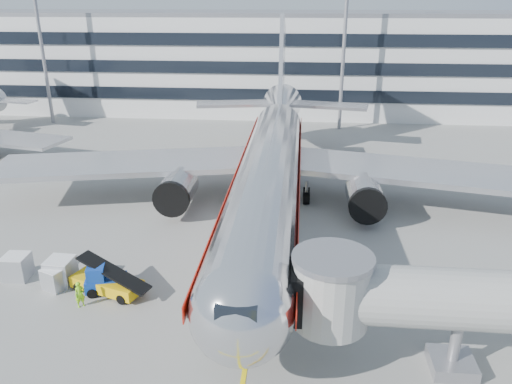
# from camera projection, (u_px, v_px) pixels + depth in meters

# --- Properties ---
(ground) EXTENTS (180.00, 180.00, 0.00)m
(ground) POSITION_uv_depth(u_px,v_px,m) (259.00, 278.00, 33.80)
(ground) COLOR gray
(ground) RESTS_ON ground
(lead_in_line) EXTENTS (0.25, 70.00, 0.01)m
(lead_in_line) POSITION_uv_depth(u_px,v_px,m) (269.00, 217.00, 43.08)
(lead_in_line) COLOR yellow
(lead_in_line) RESTS_ON ground
(main_jet) EXTENTS (50.95, 48.70, 16.06)m
(main_jet) POSITION_uv_depth(u_px,v_px,m) (271.00, 165.00, 43.13)
(main_jet) COLOR silver
(main_jet) RESTS_ON ground
(jet_bridge) EXTENTS (17.80, 4.50, 7.00)m
(jet_bridge) POSITION_uv_depth(u_px,v_px,m) (498.00, 307.00, 23.95)
(jet_bridge) COLOR silver
(jet_bridge) RESTS_ON ground
(terminal) EXTENTS (150.00, 24.25, 15.60)m
(terminal) POSITION_uv_depth(u_px,v_px,m) (288.00, 60.00, 84.71)
(terminal) COLOR silver
(terminal) RESTS_ON ground
(light_mast_west) EXTENTS (2.40, 1.20, 25.45)m
(light_mast_west) POSITION_uv_depth(u_px,v_px,m) (38.00, 19.00, 70.28)
(light_mast_west) COLOR gray
(light_mast_west) RESTS_ON ground
(light_mast_centre) EXTENTS (2.40, 1.20, 25.45)m
(light_mast_centre) POSITION_uv_depth(u_px,v_px,m) (346.00, 20.00, 66.67)
(light_mast_centre) COLOR gray
(light_mast_centre) RESTS_ON ground
(belt_loader) EXTENTS (5.05, 3.12, 2.37)m
(belt_loader) POSITION_uv_depth(u_px,v_px,m) (107.00, 282.00, 31.99)
(belt_loader) COLOR #E6B209
(belt_loader) RESTS_ON ground
(baggage_tug) EXTENTS (2.80, 2.11, 1.90)m
(baggage_tug) POSITION_uv_depth(u_px,v_px,m) (103.00, 280.00, 31.98)
(baggage_tug) COLOR #0E379B
(baggage_tug) RESTS_ON ground
(cargo_container_left) EXTENTS (1.80, 1.80, 1.46)m
(cargo_container_left) POSITION_uv_depth(u_px,v_px,m) (56.00, 278.00, 32.39)
(cargo_container_left) COLOR #B1B3B8
(cargo_container_left) RESTS_ON ground
(cargo_container_right) EXTENTS (1.63, 1.63, 1.68)m
(cargo_container_right) POSITION_uv_depth(u_px,v_px,m) (17.00, 267.00, 33.50)
(cargo_container_right) COLOR #B1B3B8
(cargo_container_right) RESTS_ON ground
(cargo_container_front) EXTENTS (1.72, 1.72, 1.76)m
(cargo_container_front) POSITION_uv_depth(u_px,v_px,m) (61.00, 271.00, 32.92)
(cargo_container_front) COLOR #B1B3B8
(cargo_container_front) RESTS_ON ground
(ramp_worker) EXTENTS (0.72, 0.71, 1.68)m
(ramp_worker) POSITION_uv_depth(u_px,v_px,m) (80.00, 294.00, 30.39)
(ramp_worker) COLOR #8ADF17
(ramp_worker) RESTS_ON ground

